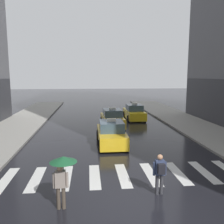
% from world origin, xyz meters
% --- Properties ---
extents(ground_plane, '(160.00, 160.00, 0.00)m').
position_xyz_m(ground_plane, '(0.00, 0.00, 0.00)').
color(ground_plane, black).
extents(crosswalk_markings, '(11.30, 2.80, 0.01)m').
position_xyz_m(crosswalk_markings, '(-0.00, 3.00, 0.00)').
color(crosswalk_markings, silver).
rests_on(crosswalk_markings, ground).
extents(taxi_lead, '(1.94, 4.54, 1.80)m').
position_xyz_m(taxi_lead, '(-0.05, 8.30, 0.72)').
color(taxi_lead, gold).
rests_on(taxi_lead, ground).
extents(taxi_second, '(2.08, 4.61, 1.80)m').
position_xyz_m(taxi_second, '(0.60, 14.17, 0.72)').
color(taxi_second, gold).
rests_on(taxi_second, ground).
extents(taxi_third, '(1.95, 4.55, 1.80)m').
position_xyz_m(taxi_third, '(3.36, 17.65, 0.72)').
color(taxi_third, yellow).
rests_on(taxi_third, ground).
extents(pedestrian_with_umbrella, '(0.96, 0.96, 1.94)m').
position_xyz_m(pedestrian_with_umbrella, '(-2.53, 0.33, 1.52)').
color(pedestrian_with_umbrella, '#473D33').
rests_on(pedestrian_with_umbrella, ground).
extents(pedestrian_with_backpack, '(0.55, 0.43, 1.65)m').
position_xyz_m(pedestrian_with_backpack, '(1.18, 1.00, 0.97)').
color(pedestrian_with_backpack, '#333338').
rests_on(pedestrian_with_backpack, ground).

